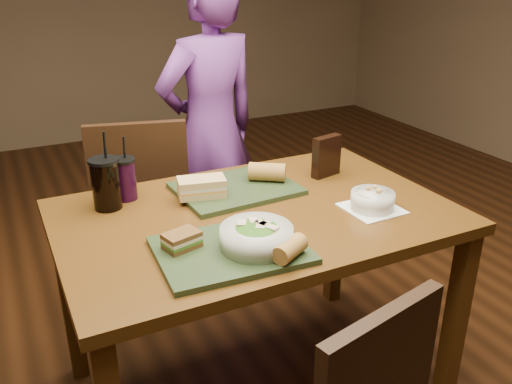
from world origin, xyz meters
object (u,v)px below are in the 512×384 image
chip_bag (326,156)px  tray_far (236,189)px  salad_bowl (257,236)px  sandwich_near (182,240)px  diner (210,132)px  cup_cola (106,184)px  baguette_near (290,249)px  baguette_far (267,172)px  tray_near (231,250)px  chair_far (137,209)px  soup_bowl (373,200)px  cup_berry (125,179)px  sandwich_far (202,187)px  dining_table (256,235)px

chip_bag → tray_far: bearing=165.4°
salad_bowl → sandwich_near: 0.21m
diner → chip_bag: 0.74m
salad_bowl → cup_cola: (-0.32, 0.50, 0.04)m
baguette_near → baguette_far: (0.21, 0.54, 0.01)m
sandwich_near → diner: bearing=64.1°
tray_far → cup_cola: 0.46m
baguette_far → chip_bag: bearing=-3.8°
tray_near → chip_bag: (0.58, 0.39, 0.07)m
diner → tray_far: size_ratio=3.63×
diner → cup_cola: (-0.63, -0.64, 0.08)m
salad_bowl → chip_bag: bearing=39.5°
salad_bowl → baguette_far: size_ratio=1.55×
chair_far → soup_bowl: chair_far is taller
baguette_far → cup_cola: (-0.58, 0.06, 0.04)m
salad_bowl → cup_berry: cup_berry is taller
sandwich_far → baguette_near: 0.51m
tray_far → cup_cola: size_ratio=1.55×
chair_far → dining_table: bearing=-70.9°
chair_far → tray_far: size_ratio=2.22×
baguette_near → chip_bag: bearing=48.7°
tray_near → soup_bowl: (0.55, 0.06, 0.02)m
diner → tray_far: (-0.18, -0.70, -0.00)m
salad_bowl → dining_table: bearing=63.9°
diner → salad_bowl: (-0.31, -1.13, 0.04)m
chair_far → diner: size_ratio=0.61×
tray_near → sandwich_near: size_ratio=3.65×
dining_table → sandwich_far: sandwich_far is taller
tray_near → sandwich_near: 0.14m
dining_table → sandwich_near: size_ratio=11.31×
chair_far → tray_near: 0.95m
soup_bowl → cup_berry: cup_berry is taller
tray_far → baguette_far: 0.14m
sandwich_near → cup_cola: size_ratio=0.42×
salad_bowl → chair_far: bearing=97.2°
sandwich_near → chip_bag: chip_bag is taller
dining_table → baguette_far: baguette_far is taller
chair_far → tray_far: 0.62m
tray_far → cup_berry: cup_berry is taller
diner → soup_bowl: bearing=87.3°
tray_far → soup_bowl: size_ratio=2.31×
cup_cola → tray_far: bearing=-7.4°
baguette_far → cup_cola: 0.58m
cup_cola → chip_bag: cup_cola is taller
baguette_near → soup_bowl: bearing=23.7°
salad_bowl → baguette_near: 0.11m
cup_cola → diner: bearing=45.4°
salad_bowl → cup_berry: (-0.24, 0.55, 0.02)m
salad_bowl → chip_bag: 0.66m
sandwich_far → baguette_far: bearing=5.5°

